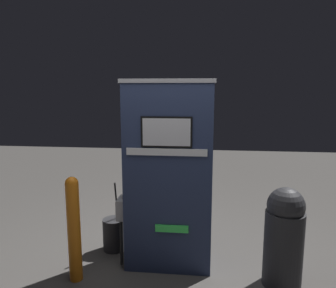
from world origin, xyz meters
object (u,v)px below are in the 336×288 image
at_px(safety_bollard, 74,227).
at_px(trash_bin, 284,236).
at_px(gas_pump, 169,174).
at_px(squeegee_bucket, 114,234).

relative_size(safety_bollard, trash_bin, 1.08).
bearing_deg(gas_pump, safety_bollard, -153.32).
distance_m(gas_pump, squeegee_bucket, 1.08).
distance_m(safety_bollard, trash_bin, 2.04).
bearing_deg(gas_pump, squeegee_bucket, 163.13).
distance_m(safety_bollard, squeegee_bucket, 0.78).
relative_size(gas_pump, safety_bollard, 1.87).
xyz_separation_m(gas_pump, safety_bollard, (-0.89, -0.45, -0.44)).
height_order(trash_bin, squeegee_bucket, trash_bin).
xyz_separation_m(gas_pump, trash_bin, (1.14, -0.31, -0.49)).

